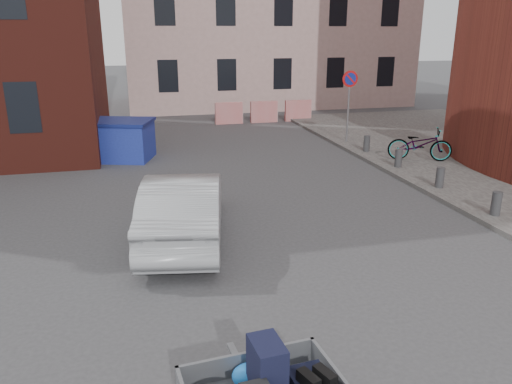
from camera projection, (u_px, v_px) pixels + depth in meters
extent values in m
plane|color=#38383A|center=(253.00, 272.00, 8.99)|extent=(120.00, 120.00, 0.00)
cylinder|color=gray|center=(348.00, 107.00, 18.71)|extent=(0.07, 0.07, 2.60)
cylinder|color=red|center=(350.00, 79.00, 18.37)|extent=(0.60, 0.03, 0.60)
cylinder|color=navy|center=(350.00, 79.00, 18.35)|extent=(0.44, 0.03, 0.44)
cylinder|color=#3A3A3D|center=(496.00, 203.00, 11.36)|extent=(0.22, 0.22, 0.55)
cylinder|color=#3A3A3D|center=(440.00, 177.00, 13.39)|extent=(0.22, 0.22, 0.55)
cylinder|color=#3A3A3D|center=(398.00, 158.00, 15.43)|extent=(0.22, 0.22, 0.55)
cylinder|color=#3A3A3D|center=(367.00, 143.00, 17.46)|extent=(0.22, 0.22, 0.55)
cube|color=red|center=(229.00, 113.00, 23.26)|extent=(1.30, 0.18, 1.00)
cube|color=red|center=(264.00, 112.00, 23.66)|extent=(1.30, 0.18, 1.00)
cube|color=red|center=(298.00, 111.00, 24.05)|extent=(1.30, 0.18, 1.00)
cube|color=slate|center=(333.00, 377.00, 5.28)|extent=(0.14, 1.10, 0.28)
cube|color=slate|center=(248.00, 363.00, 5.51)|extent=(1.60, 0.18, 0.28)
cube|color=slate|center=(238.00, 361.00, 5.92)|extent=(0.14, 0.70, 0.06)
cube|color=#161935|center=(267.00, 372.00, 5.03)|extent=(0.34, 0.47, 0.70)
ellipsoid|color=blue|center=(248.00, 375.00, 5.34)|extent=(0.38, 0.33, 0.24)
cube|color=black|center=(309.00, 380.00, 4.98)|extent=(0.20, 0.29, 0.13)
cube|color=black|center=(325.00, 376.00, 5.03)|extent=(0.20, 0.29, 0.13)
cube|color=#2132A0|center=(105.00, 141.00, 16.79)|extent=(3.39, 2.40, 1.23)
cube|color=navy|center=(103.00, 122.00, 16.59)|extent=(3.52, 2.53, 0.10)
imported|color=#A0A3A7|center=(184.00, 207.00, 10.22)|extent=(2.24, 4.48, 1.41)
imported|color=black|center=(420.00, 144.00, 16.15)|extent=(2.13, 1.46, 1.06)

